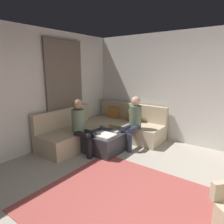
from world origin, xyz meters
name	(u,v)px	position (x,y,z in m)	size (l,w,h in m)	color
ground_plane	(138,219)	(0.00, 0.00, -0.05)	(6.00, 6.00, 0.10)	#B2A899
wall_back	(203,90)	(0.00, 2.94, 1.35)	(6.00, 0.12, 2.70)	silver
wall_left	(11,94)	(-2.94, 0.00, 1.35)	(0.12, 6.00, 2.70)	silver
curtain_panel	(65,92)	(-2.84, 1.30, 1.25)	(0.06, 1.10, 2.50)	#726659
area_rug	(129,205)	(-0.20, 0.10, 0.01)	(2.60, 2.20, 0.01)	#AD4C47
sectional_couch	(104,129)	(-2.08, 1.88, 0.28)	(2.10, 2.55, 0.87)	#C6B593
ottoman	(104,142)	(-1.61, 1.31, 0.21)	(0.76, 0.76, 0.42)	#333338
folded_blanket	(104,135)	(-1.51, 1.19, 0.44)	(0.44, 0.36, 0.04)	white
coffee_mug	(102,128)	(-1.83, 1.49, 0.47)	(0.08, 0.08, 0.10)	#334C72
game_remote	(116,132)	(-1.43, 1.53, 0.43)	(0.05, 0.15, 0.02)	white
person_on_couch_back	(133,120)	(-1.24, 1.93, 0.66)	(0.30, 0.60, 1.20)	#2D3347
person_on_couch_side	(81,125)	(-1.93, 0.94, 0.66)	(0.60, 0.30, 1.20)	black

